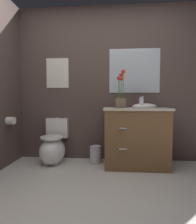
% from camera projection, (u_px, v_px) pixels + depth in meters
% --- Properties ---
extents(ground_plane, '(9.34, 9.34, 0.00)m').
position_uv_depth(ground_plane, '(93.00, 216.00, 1.57)').
color(ground_plane, beige).
extents(wall_back, '(4.36, 0.05, 2.50)m').
position_uv_depth(wall_back, '(116.00, 84.00, 3.05)').
color(wall_back, '#4C3D38').
rests_on(wall_back, ground_plane).
extents(toilet, '(0.38, 0.59, 0.69)m').
position_uv_depth(toilet, '(53.00, 147.00, 2.90)').
color(toilet, white).
rests_on(toilet, ground_plane).
extents(vanity_cabinet, '(0.94, 0.56, 1.05)m').
position_uv_depth(vanity_cabinet, '(136.00, 136.00, 2.75)').
color(vanity_cabinet, brown).
rests_on(vanity_cabinet, ground_plane).
extents(flower_vase, '(0.14, 0.14, 0.55)m').
position_uv_depth(flower_vase, '(121.00, 96.00, 2.68)').
color(flower_vase, brown).
rests_on(flower_vase, vanity_cabinet).
extents(soap_bottle, '(0.05, 0.05, 0.16)m').
position_uv_depth(soap_bottle, '(142.00, 103.00, 2.63)').
color(soap_bottle, white).
rests_on(soap_bottle, vanity_cabinet).
extents(lotion_bottle, '(0.07, 0.07, 0.16)m').
position_uv_depth(lotion_bottle, '(141.00, 103.00, 2.82)').
color(lotion_bottle, '#B28CBF').
rests_on(lotion_bottle, vanity_cabinet).
extents(trash_bin, '(0.18, 0.18, 0.27)m').
position_uv_depth(trash_bin, '(96.00, 154.00, 2.89)').
color(trash_bin, '#B7B7BC').
rests_on(trash_bin, ground_plane).
extents(wall_poster, '(0.37, 0.01, 0.49)m').
position_uv_depth(wall_poster, '(57.00, 73.00, 3.09)').
color(wall_poster, silver).
extents(wall_mirror, '(0.80, 0.01, 0.70)m').
position_uv_depth(wall_mirror, '(134.00, 71.00, 2.99)').
color(wall_mirror, '#B2BCC6').
extents(toilet_paper_roll, '(0.11, 0.11, 0.11)m').
position_uv_depth(toilet_paper_roll, '(11.00, 121.00, 2.72)').
color(toilet_paper_roll, white).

